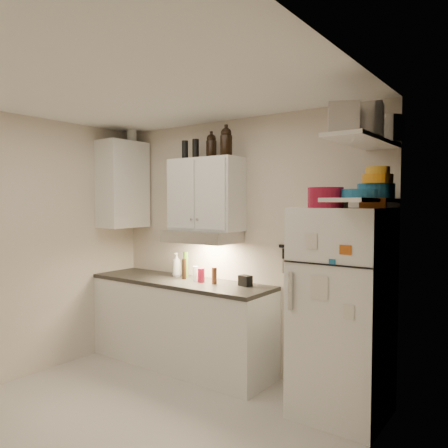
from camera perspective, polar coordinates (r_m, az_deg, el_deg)
The scene contains 36 objects.
floor at distance 3.81m, azimuth -12.19°, elevation -24.59°, with size 3.20×3.00×0.02m, color beige.
ceiling at distance 3.49m, azimuth -12.66°, elevation 17.13°, with size 3.20×3.00×0.02m, color white.
back_wall at distance 4.55m, azimuth 1.98°, elevation -2.74°, with size 3.20×0.02×2.60m, color beige.
left_wall at distance 4.74m, azimuth -25.45°, elevation -2.80°, with size 0.02×3.00×2.60m, color beige.
right_wall at distance 2.47m, azimuth 13.45°, elevation -7.61°, with size 0.02×3.00×2.60m, color beige.
base_cabinet at distance 4.80m, azimuth -5.76°, elevation -12.90°, with size 2.10×0.60×0.88m, color white.
countertop at distance 4.70m, azimuth -5.78°, elevation -7.50°, with size 2.10×0.62×0.04m, color #2D2B26.
upper_cabinet at distance 4.57m, azimuth -2.37°, elevation 3.87°, with size 0.80×0.33×0.75m, color white.
side_cabinet at distance 5.26m, azimuth -13.07°, elevation 5.03°, with size 0.33×0.55×1.00m, color white.
range_hood at distance 4.53m, azimuth -2.87°, elevation -1.63°, with size 0.76×0.46×0.12m, color silver.
fridge at distance 3.75m, azimuth 15.16°, elevation -11.06°, with size 0.70×0.68×1.70m, color white.
shelf_hi at distance 3.47m, azimuth 17.78°, elevation 10.27°, with size 0.30×0.95×0.03m, color white.
shelf_lo at distance 3.44m, azimuth 17.67°, elevation 2.99°, with size 0.30×0.95×0.03m, color white.
knife_strip at distance 4.18m, azimuth 9.78°, elevation -3.01°, with size 0.42×0.02×0.03m, color black.
dutch_oven at distance 3.52m, azimuth 13.13°, elevation 3.37°, with size 0.28×0.28×0.16m, color maroon.
book_stack at distance 3.45m, azimuth 18.90°, elevation 2.61°, with size 0.18×0.23×0.08m, color #BE5717.
spice_jar at distance 3.60m, azimuth 15.45°, elevation 2.84°, with size 0.06×0.06×0.10m, color silver.
stock_pot at distance 3.80m, azimuth 20.34°, elevation 11.40°, with size 0.29×0.29×0.21m, color silver.
tin_a at distance 3.35m, azimuth 18.12°, elevation 12.74°, with size 0.22×0.20×0.22m, color #AAAAAD.
tin_b at distance 3.18m, azimuth 15.32°, elevation 13.13°, with size 0.20×0.20×0.20m, color #AAAAAD.
bowl_teal at distance 3.62m, azimuth 19.21°, elevation 4.09°, with size 0.28×0.28×0.11m, color #1C679B.
bowl_orange at distance 3.55m, azimuth 19.42°, elevation 5.59°, with size 0.23×0.23×0.07m, color orange.
bowl_yellow at distance 3.55m, azimuth 19.44°, elevation 6.59°, with size 0.18×0.18×0.06m, color gold.
plates at distance 3.50m, azimuth 17.13°, elevation 3.80°, with size 0.28×0.28×0.07m, color #1C679B.
growler_a at distance 4.59m, azimuth -1.66°, elevation 10.17°, with size 0.11×0.11×0.26m, color black, non-canonical shape.
growler_b at distance 4.36m, azimuth 0.29°, elevation 10.74°, with size 0.12×0.12×0.28m, color black, non-canonical shape.
thermos_a at distance 4.64m, azimuth -3.73°, elevation 9.76°, with size 0.07×0.07×0.20m, color black.
thermos_b at distance 4.68m, azimuth -5.12°, elevation 9.62°, with size 0.07×0.07×0.19m, color black.
side_jar at distance 5.36m, azimuth -11.98°, elevation 11.19°, with size 0.11×0.11×0.15m, color silver.
soap_bottle at distance 4.88m, azimuth -6.21°, elevation -5.13°, with size 0.11×0.11×0.29m, color white.
pepper_mill at distance 4.42m, azimuth -1.28°, elevation -6.77°, with size 0.05×0.05×0.17m, color brown.
oil_bottle at distance 4.81m, azimuth -5.02°, elevation -5.32°, with size 0.05×0.05×0.28m, color #416719.
vinegar_bottle at distance 4.71m, azimuth -5.23°, elevation -5.87°, with size 0.05×0.05×0.22m, color black.
clear_bottle at distance 4.60m, azimuth -3.76°, elevation -6.48°, with size 0.05×0.05×0.15m, color silver.
red_jar at distance 4.53m, azimuth -2.99°, elevation -6.70°, with size 0.07×0.07×0.15m, color maroon.
caddy at distance 4.33m, azimuth 2.80°, elevation -7.40°, with size 0.12×0.09×0.11m, color black.
Camera 1 is at (2.54, -2.24, 1.75)m, focal length 35.00 mm.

